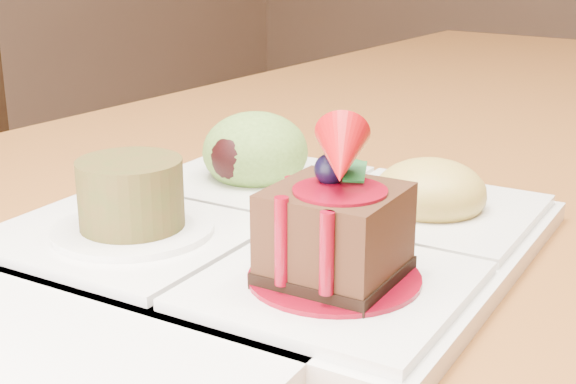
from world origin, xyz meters
The scene contains 3 objects.
dining_table centered at (0.00, 0.00, 0.68)m, with size 1.00×1.80×0.75m.
sampler_plate centered at (-0.11, -0.20, 0.77)m, with size 0.29×0.29×0.10m.
second_plate centered at (-0.13, -0.30, 0.76)m, with size 0.24×0.24×0.01m, color white.
Camera 1 is at (0.16, -0.58, 0.93)m, focal length 50.00 mm.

